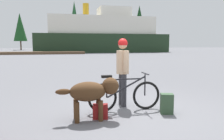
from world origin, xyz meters
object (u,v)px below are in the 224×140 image
dog (92,92)px  backpack (167,104)px  ferry_boat (102,35)px  person_cyclist (123,66)px  handbag_pannier (100,111)px  bicycle (124,95)px  sailboat_moored (54,49)px

dog → backpack: (1.71, -0.01, -0.37)m
ferry_boat → person_cyclist: bearing=-100.4°
backpack → ferry_boat: 38.13m
dog → backpack: 1.75m
dog → handbag_pannier: dog is taller
bicycle → sailboat_moored: size_ratio=0.22×
bicycle → ferry_boat: bearing=79.6°
ferry_boat → backpack: bearing=-98.9°
handbag_pannier → backpack: bearing=-1.0°
person_cyclist → backpack: (0.79, -0.91, -0.81)m
backpack → handbag_pannier: bearing=179.0°
bicycle → dog: size_ratio=1.35×
person_cyclist → sailboat_moored: bearing=93.1°
backpack → sailboat_moored: size_ratio=0.06×
handbag_pannier → dog: bearing=-172.6°
backpack → ferry_boat: ferry_boat is taller
ferry_boat → handbag_pannier: bearing=-101.2°
backpack → bicycle: bearing=153.7°
bicycle → dog: 0.96m
person_cyclist → ferry_boat: size_ratio=0.07×
handbag_pannier → ferry_boat: size_ratio=0.01×
bicycle → handbag_pannier: 0.80m
bicycle → backpack: (0.88, -0.44, -0.14)m
ferry_boat → bicycle: bearing=-100.4°
backpack → ferry_boat: bearing=81.1°
backpack → handbag_pannier: size_ratio=1.45×
bicycle → sailboat_moored: (-2.22, 42.74, 0.11)m
handbag_pannier → ferry_boat: bearing=78.8°
person_cyclist → handbag_pannier: (-0.75, -0.88, -0.89)m
dog → handbag_pannier: (0.17, 0.02, -0.44)m
person_cyclist → sailboat_moored: sailboat_moored is taller
bicycle → handbag_pannier: bearing=-148.2°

